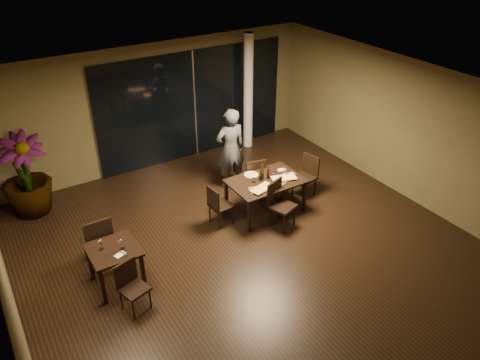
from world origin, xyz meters
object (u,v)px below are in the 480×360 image
Objects in this scene: chair_main_far at (254,176)px; side_table at (114,255)px; bottle_a at (261,173)px; chair_side_near at (131,283)px; bottle_b at (268,172)px; chair_main_right at (307,173)px; chair_main_near at (279,201)px; potted_plant at (25,176)px; chair_side_far at (98,239)px; diner at (230,149)px; bottle_c at (262,171)px; chair_main_left at (218,204)px; main_table at (266,183)px.

side_table is at bearing 29.45° from chair_main_far.
chair_side_near is at bearing -159.89° from bottle_a.
chair_main_right is at bearing 2.18° from bottle_b.
potted_plant is (-4.13, 3.11, 0.33)m from chair_main_near.
chair_main_far is at bearing -172.27° from chair_side_far.
chair_main_near is 1.85m from diner.
chair_main_far is 2.84× the size of bottle_a.
chair_side_near is 3.58m from bottle_c.
chair_main_far is at bearing 111.32° from diner.
chair_side_near is at bearing 38.56° from chair_main_far.
side_table is at bearing -170.28° from bottle_a.
diner reaches higher than bottle_b.
diner is at bearing -17.60° from potted_plant.
chair_main_right is at bearing -95.05° from chair_main_left.
chair_main_far reaches higher than side_table.
chair_main_near is (3.35, -0.04, -0.08)m from side_table.
bottle_b is at bearing 26.71° from main_table.
chair_main_right is at bearing 7.30° from side_table.
chair_main_left is (-1.08, 0.11, -0.19)m from main_table.
side_table is 0.42× the size of diner.
chair_side_far is at bearing 85.65° from chair_main_left.
chair_main_right is 4.71m from chair_side_near.
bottle_c is at bearing 160.02° from bottle_b.
diner is (3.40, 1.17, 0.36)m from chair_side_far.
chair_main_far reaches higher than chair_side_near.
chair_main_right is at bearing 166.01° from chair_main_far.
side_table is 0.92× the size of chair_main_left.
main_table is 4.92m from potted_plant.
main_table is 0.27m from bottle_c.
main_table is 5.47× the size of bottle_b.
chair_main_near is 0.51× the size of diner.
main_table is 0.79× the size of diner.
chair_main_near is at bearing -87.53° from bottle_a.
chair_side_near is (-3.48, -1.74, -0.05)m from chair_main_far.
chair_side_far is 0.60× the size of potted_plant.
chair_side_near is at bearing -77.58° from potted_plant.
chair_side_near is (-3.32, -0.60, -0.07)m from chair_main_near.
chair_side_far is at bearing 19.99° from chair_main_far.
chair_side_near is 2.42× the size of bottle_c.
diner reaches higher than main_table.
chair_main_far is 0.50× the size of diner.
diner reaches higher than potted_plant.
chair_side_near is (0.12, -1.24, -0.11)m from chair_side_far.
diner is 1.24m from bottle_b.
chair_main_far is 1.15m from chair_main_near.
bottle_a is (0.01, -1.20, -0.03)m from diner.
chair_main_far reaches higher than chair_main_right.
main_table is 4.49× the size of bottle_a.
diner reaches higher than chair_side_near.
side_table is 0.46× the size of potted_plant.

